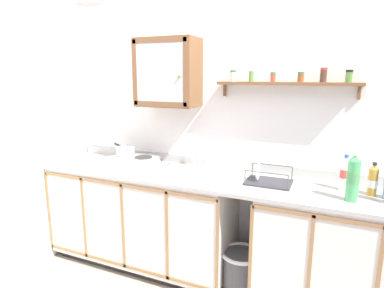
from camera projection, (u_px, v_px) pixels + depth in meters
The scene contains 16 objects.
back_wall at pixel (229, 131), 2.91m from camera, with size 3.82×0.07×2.56m.
side_wall_left at pixel (11, 135), 2.75m from camera, with size 0.05×3.36×2.56m, color white.
lower_cabinet_run at pixel (142, 217), 3.08m from camera, with size 1.73×0.61×0.92m.
lower_cabinet_run_right at pixel (342, 257), 2.40m from camera, with size 1.24×0.61×0.92m.
countertop at pixel (217, 179), 2.69m from camera, with size 3.18×0.63×0.03m, color #B2B2AD.
backsplash at pixel (228, 164), 2.94m from camera, with size 3.18×0.02×0.08m, color #B2B2AD.
sink at pixel (189, 174), 2.83m from camera, with size 0.50×0.41×0.44m.
hot_plate_stove at pixel (133, 161), 3.02m from camera, with size 0.41×0.31×0.09m.
saucepan at pixel (125, 151), 3.07m from camera, with size 0.32×0.25×0.07m.
bottle_juice_amber_0 at pixel (373, 181), 2.27m from camera, with size 0.06×0.06×0.24m.
bottle_opaque_white_1 at pixel (345, 174), 2.37m from camera, with size 0.07×0.07×0.27m.
bottle_soda_green_3 at pixel (353, 178), 2.16m from camera, with size 0.08×0.08×0.33m.
dish_rack at pixel (267, 180), 2.55m from camera, with size 0.35×0.26×0.16m.
wall_cabinet at pixel (168, 73), 2.85m from camera, with size 0.54×0.33×0.58m.
spice_shelf at pixel (287, 82), 2.54m from camera, with size 1.10×0.14×0.23m.
trash_bin at pixel (241, 271), 2.68m from camera, with size 0.34×0.34×0.37m.
Camera 1 is at (0.85, -2.18, 1.78)m, focal length 30.59 mm.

